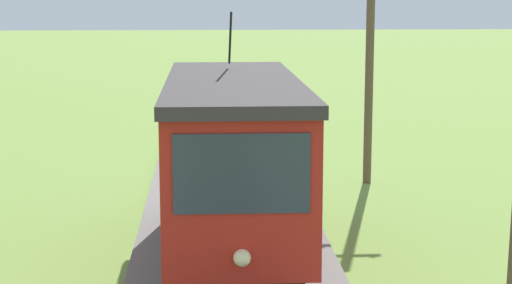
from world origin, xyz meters
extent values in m
cube|color=red|center=(0.00, 15.53, 2.30)|extent=(2.50, 8.00, 2.60)
cube|color=#383333|center=(0.00, 15.53, 3.71)|extent=(2.60, 8.32, 0.22)
cube|color=black|center=(0.00, 15.53, 0.72)|extent=(2.10, 7.04, 0.44)
cube|color=#2D3842|center=(0.00, 11.52, 2.77)|extent=(2.10, 0.03, 1.25)
cube|color=#2D3842|center=(1.26, 15.53, 2.66)|extent=(0.02, 6.72, 1.04)
sphere|color=#F4EAB2|center=(0.00, 11.47, 1.45)|extent=(0.28, 0.28, 0.28)
cylinder|color=black|center=(0.00, 17.13, 4.52)|extent=(0.05, 1.67, 1.19)
cylinder|color=black|center=(0.00, 13.29, 0.72)|extent=(1.54, 0.80, 0.80)
cylinder|color=black|center=(0.00, 17.77, 0.72)|extent=(1.54, 0.80, 0.80)
cylinder|color=brown|center=(4.17, 22.95, 3.84)|extent=(0.24, 0.26, 7.68)
camera|label=1|loc=(-0.54, -1.06, 5.47)|focal=59.35mm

